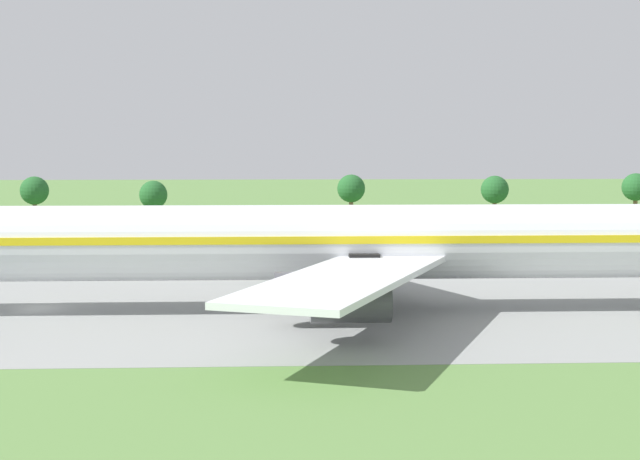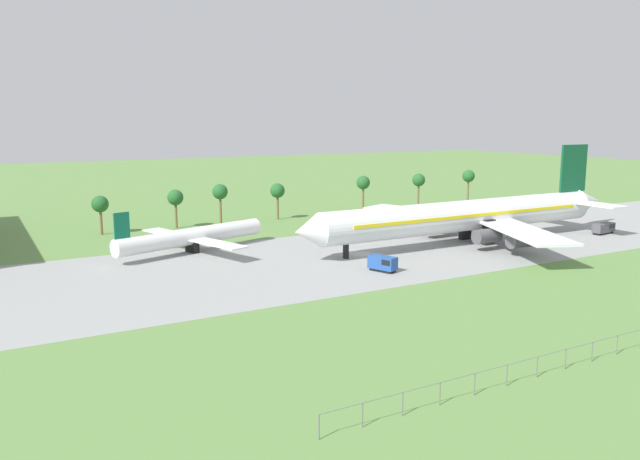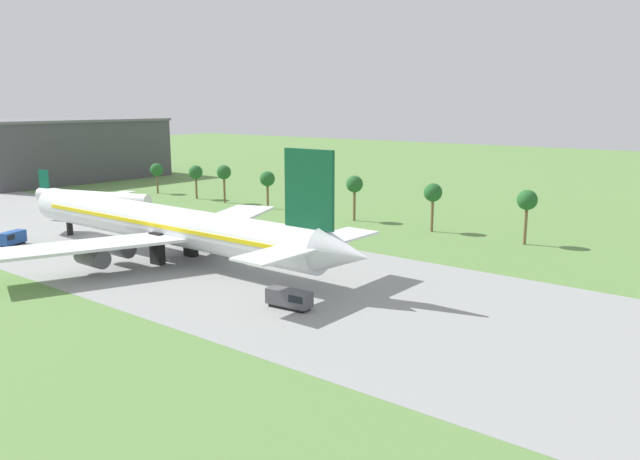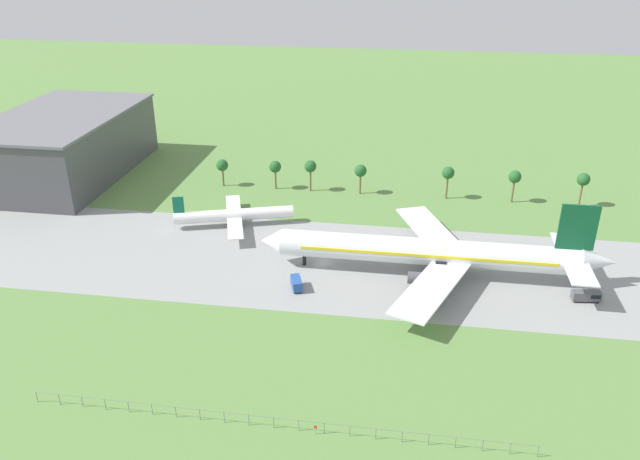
# 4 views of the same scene
# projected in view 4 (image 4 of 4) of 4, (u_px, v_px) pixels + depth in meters

# --- Properties ---
(ground_plane) EXTENTS (600.00, 600.00, 0.00)m
(ground_plane) POSITION_uv_depth(u_px,v_px,m) (324.00, 262.00, 146.99)
(ground_plane) COLOR #5B8442
(taxiway_strip) EXTENTS (320.00, 44.00, 0.02)m
(taxiway_strip) POSITION_uv_depth(u_px,v_px,m) (324.00, 262.00, 146.99)
(taxiway_strip) COLOR gray
(taxiway_strip) RESTS_ON ground_plane
(jet_airliner) EXTENTS (78.63, 55.88, 19.02)m
(jet_airliner) POSITION_uv_depth(u_px,v_px,m) (434.00, 252.00, 139.63)
(jet_airliner) COLOR white
(jet_airliner) RESTS_ON ground_plane
(regional_aircraft) EXTENTS (30.81, 28.01, 9.04)m
(regional_aircraft) POSITION_uv_depth(u_px,v_px,m) (234.00, 215.00, 164.35)
(regional_aircraft) COLOR white
(regional_aircraft) RESTS_ON ground_plane
(baggage_tug) EXTENTS (3.48, 5.12, 2.53)m
(baggage_tug) POSITION_uv_depth(u_px,v_px,m) (297.00, 284.00, 135.42)
(baggage_tug) COLOR black
(baggage_tug) RESTS_ON ground_plane
(fuel_truck) EXTENTS (6.08, 2.60, 2.33)m
(fuel_truck) POSITION_uv_depth(u_px,v_px,m) (587.00, 296.00, 131.05)
(fuel_truck) COLOR black
(fuel_truck) RESTS_ON ground_plane
(perimeter_fence) EXTENTS (80.10, 0.10, 2.10)m
(perimeter_fence) POSITION_uv_depth(u_px,v_px,m) (274.00, 421.00, 97.32)
(perimeter_fence) COLOR slate
(perimeter_fence) RESTS_ON ground_plane
(no_stopping_sign) EXTENTS (0.44, 0.08, 1.68)m
(no_stopping_sign) POSITION_uv_depth(u_px,v_px,m) (316.00, 429.00, 96.31)
(no_stopping_sign) COLOR gray
(no_stopping_sign) RESTS_ON ground_plane
(terminal_building) EXTENTS (36.72, 61.20, 19.77)m
(terminal_building) POSITION_uv_depth(u_px,v_px,m) (64.00, 145.00, 196.01)
(terminal_building) COLOR #47474C
(terminal_building) RESTS_ON ground_plane
(palm_tree_row) EXTENTS (108.07, 3.60, 9.85)m
(palm_tree_row) POSITION_uv_depth(u_px,v_px,m) (385.00, 172.00, 181.72)
(palm_tree_row) COLOR brown
(palm_tree_row) RESTS_ON ground_plane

